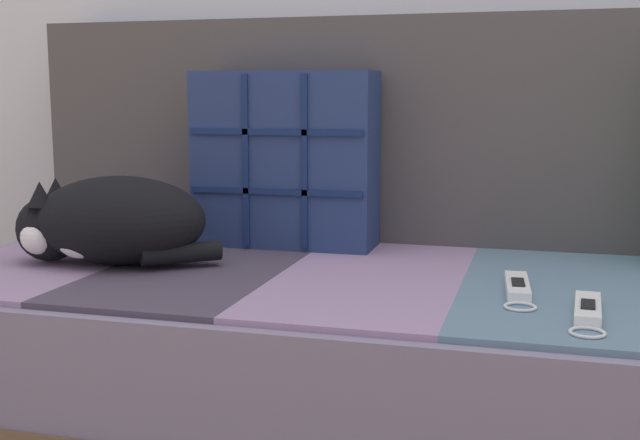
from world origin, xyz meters
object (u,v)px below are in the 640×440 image
throw_pillow_quilted (285,159)px  game_remote_far (518,288)px  game_remote_near (588,311)px  couch (462,370)px  sleeping_cat (107,222)px

throw_pillow_quilted → game_remote_far: size_ratio=1.82×
throw_pillow_quilted → game_remote_near: throw_pillow_quilted is taller
couch → game_remote_near: size_ratio=10.19×
couch → game_remote_far: bearing=-49.1°
couch → sleeping_cat: (-0.65, -0.08, 0.25)m
sleeping_cat → throw_pillow_quilted: bearing=46.1°
game_remote_near → game_remote_far: size_ratio=0.97×
sleeping_cat → game_remote_far: bearing=-1.9°
game_remote_far → sleeping_cat: bearing=178.1°
sleeping_cat → game_remote_far: (0.75, -0.03, -0.07)m
couch → sleeping_cat: sleeping_cat is taller
sleeping_cat → game_remote_near: sleeping_cat is taller
throw_pillow_quilted → game_remote_near: 0.74m
couch → game_remote_far: size_ratio=9.85×
sleeping_cat → game_remote_far: 0.75m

